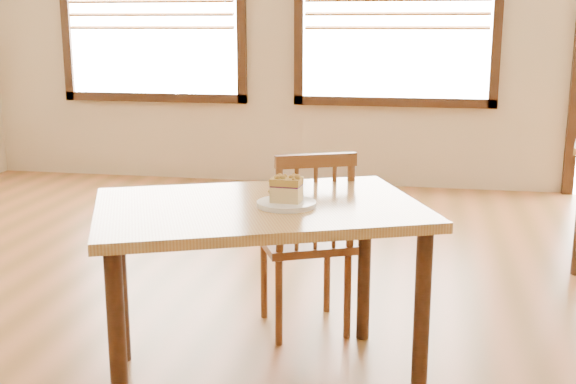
% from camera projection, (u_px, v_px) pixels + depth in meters
% --- Properties ---
extents(cafe_table_main, '(1.44, 1.22, 0.75)m').
position_uv_depth(cafe_table_main, '(259.00, 228.00, 2.77)').
color(cafe_table_main, '#A98441').
rests_on(cafe_table_main, ground).
extents(cafe_chair_main, '(0.53, 0.53, 0.88)m').
position_uv_depth(cafe_chair_main, '(307.00, 240.00, 3.33)').
color(cafe_chair_main, brown).
rests_on(cafe_chair_main, ground).
extents(plate, '(0.22, 0.22, 0.02)m').
position_uv_depth(plate, '(287.00, 204.00, 2.71)').
color(plate, white).
rests_on(plate, cafe_table_main).
extents(cake_slice, '(0.13, 0.09, 0.11)m').
position_uv_depth(cake_slice, '(287.00, 188.00, 2.70)').
color(cake_slice, '#D9B87A').
rests_on(cake_slice, plate).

